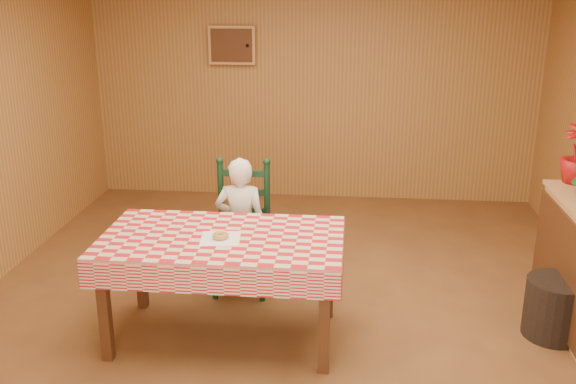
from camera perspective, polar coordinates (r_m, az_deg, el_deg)
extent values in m
plane|color=brown|center=(4.89, -0.24, -11.38)|extent=(6.00, 6.00, 0.00)
cube|color=#A8763C|center=(7.33, 2.23, 9.40)|extent=(5.00, 0.10, 2.60)
cube|color=tan|center=(7.33, -4.98, 12.89)|extent=(0.52, 0.08, 0.42)
cube|color=#4F2B15|center=(7.28, -5.05, 12.86)|extent=(0.46, 0.02, 0.36)
sphere|color=black|center=(7.24, -3.63, 12.86)|extent=(0.04, 0.04, 0.04)
cube|color=#4F2B15|center=(4.40, -5.87, -4.51)|extent=(1.60, 0.90, 0.06)
cube|color=#4F2B15|center=(4.44, -15.97, -10.30)|extent=(0.07, 0.07, 0.69)
cube|color=#4F2B15|center=(4.16, 3.24, -11.65)|extent=(0.07, 0.07, 0.69)
cube|color=#4F2B15|center=(5.06, -12.96, -6.42)|extent=(0.07, 0.07, 0.69)
cube|color=#4F2B15|center=(4.81, 3.66, -7.29)|extent=(0.07, 0.07, 0.69)
cube|color=#B3171D|center=(4.39, -5.89, -4.03)|extent=(1.64, 0.94, 0.02)
cube|color=#B3171D|center=(4.01, -7.18, -7.86)|extent=(1.64, 0.02, 0.18)
cube|color=#B3171D|center=(4.85, -4.76, -3.05)|extent=(1.64, 0.02, 0.18)
cube|color=#30612C|center=(4.65, -15.82, -4.65)|extent=(0.02, 0.94, 0.18)
cube|color=#30612C|center=(4.34, 4.87, -5.67)|extent=(0.02, 0.94, 0.18)
cube|color=black|center=(5.18, -4.18, -4.39)|extent=(0.44, 0.40, 0.04)
cylinder|color=black|center=(5.15, -6.54, -7.33)|extent=(0.04, 0.04, 0.41)
cylinder|color=black|center=(5.09, -2.32, -7.56)|extent=(0.04, 0.04, 0.41)
cylinder|color=black|center=(5.45, -5.80, -5.81)|extent=(0.04, 0.04, 0.41)
cylinder|color=black|center=(5.39, -1.81, -6.00)|extent=(0.04, 0.04, 0.41)
cylinder|color=black|center=(5.26, -5.98, -0.37)|extent=(0.05, 0.05, 0.60)
sphere|color=black|center=(5.17, -6.09, 2.79)|extent=(0.06, 0.06, 0.06)
cylinder|color=black|center=(5.19, -1.87, -0.51)|extent=(0.05, 0.05, 0.60)
sphere|color=black|center=(5.11, -1.91, 2.69)|extent=(0.06, 0.06, 0.06)
cube|color=black|center=(5.26, -3.91, -1.68)|extent=(0.38, 0.03, 0.05)
cube|color=black|center=(5.21, -3.95, -0.02)|extent=(0.38, 0.03, 0.05)
cube|color=black|center=(5.16, -3.99, 1.67)|extent=(0.38, 0.03, 0.05)
imported|color=white|center=(5.13, -4.21, -3.03)|extent=(0.41, 0.27, 1.12)
cube|color=white|center=(4.34, -6.02, -4.13)|extent=(0.29, 0.29, 0.00)
torus|color=#B88742|center=(4.33, -6.03, -3.88)|extent=(0.14, 0.14, 0.04)
cube|color=#4F2B15|center=(5.05, 23.01, -6.22)|extent=(0.02, 1.20, 0.80)
cylinder|color=black|center=(4.99, 22.66, -9.50)|extent=(0.50, 0.50, 0.43)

